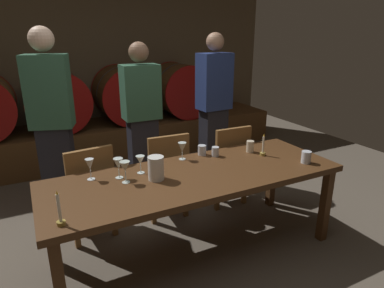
{
  "coord_description": "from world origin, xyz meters",
  "views": [
    {
      "loc": [
        -0.87,
        -2.17,
        1.79
      ],
      "look_at": [
        0.26,
        0.06,
        0.95
      ],
      "focal_mm": 31.21,
      "sensor_mm": 36.0,
      "label": 1
    }
  ],
  "objects": [
    {
      "name": "cup_far_right",
      "position": [
        1.2,
        -0.25,
        0.78
      ],
      "size": [
        0.08,
        0.08,
        0.1
      ],
      "primitive_type": "cylinder",
      "color": "silver",
      "rests_on": "dining_table"
    },
    {
      "name": "candle_left",
      "position": [
        -0.78,
        -0.33,
        0.79
      ],
      "size": [
        0.05,
        0.05,
        0.22
      ],
      "color": "olive",
      "rests_on": "dining_table"
    },
    {
      "name": "guest_left",
      "position": [
        -0.66,
        1.12,
        0.95
      ],
      "size": [
        0.43,
        0.34,
        1.84
      ],
      "rotation": [
        0.0,
        0.0,
        2.83
      ],
      "color": "black",
      "rests_on": "ground"
    },
    {
      "name": "chair_center",
      "position": [
        0.27,
        0.64,
        0.49
      ],
      "size": [
        0.42,
        0.42,
        0.88
      ],
      "rotation": [
        0.0,
        0.0,
        3.09
      ],
      "color": "brown",
      "rests_on": "ground"
    },
    {
      "name": "wine_glass_right",
      "position": [
        -0.13,
        0.18,
        0.83
      ],
      "size": [
        0.07,
        0.07,
        0.14
      ],
      "color": "silver",
      "rests_on": "dining_table"
    },
    {
      "name": "chair_right",
      "position": [
        0.95,
        0.59,
        0.49
      ],
      "size": [
        0.41,
        0.41,
        0.88
      ],
      "rotation": [
        0.0,
        0.0,
        3.12
      ],
      "color": "brown",
      "rests_on": "ground"
    },
    {
      "name": "wine_glass_center",
      "position": [
        -0.28,
        0.06,
        0.85
      ],
      "size": [
        0.08,
        0.08,
        0.17
      ],
      "color": "silver",
      "rests_on": "dining_table"
    },
    {
      "name": "guest_center",
      "position": [
        0.21,
        1.13,
        0.87
      ],
      "size": [
        0.38,
        0.25,
        1.7
      ],
      "rotation": [
        0.0,
        0.0,
        3.13
      ],
      "color": "black",
      "rests_on": "ground"
    },
    {
      "name": "cup_center_left",
      "position": [
        0.59,
        0.24,
        0.77
      ],
      "size": [
        0.07,
        0.07,
        0.09
      ],
      "primitive_type": "cylinder",
      "color": "silver",
      "rests_on": "dining_table"
    },
    {
      "name": "wine_barrel_center_left",
      "position": [
        -0.48,
        2.63,
        0.91
      ],
      "size": [
        0.82,
        0.77,
        0.82
      ],
      "color": "#513319",
      "rests_on": "barrel_shelf"
    },
    {
      "name": "wine_barrel_center_right",
      "position": [
        0.46,
        2.63,
        0.91
      ],
      "size": [
        0.82,
        0.77,
        0.82
      ],
      "color": "#513319",
      "rests_on": "barrel_shelf"
    },
    {
      "name": "chair_left",
      "position": [
        -0.48,
        0.61,
        0.49
      ],
      "size": [
        0.44,
        0.44,
        0.88
      ],
      "rotation": [
        0.0,
        0.0,
        3.26
      ],
      "color": "brown",
      "rests_on": "ground"
    },
    {
      "name": "barrel_shelf",
      "position": [
        0.0,
        2.63,
        0.26
      ],
      "size": [
        5.55,
        0.9,
        0.51
      ],
      "primitive_type": "cube",
      "color": "brown",
      "rests_on": "ground"
    },
    {
      "name": "cup_center_right",
      "position": [
        0.94,
        0.19,
        0.78
      ],
      "size": [
        0.07,
        0.07,
        0.11
      ],
      "primitive_type": "cylinder",
      "color": "beige",
      "rests_on": "dining_table"
    },
    {
      "name": "wine_barrel_far_right",
      "position": [
        1.36,
        2.63,
        0.91
      ],
      "size": [
        0.82,
        0.77,
        0.82
      ],
      "color": "#513319",
      "rests_on": "barrel_shelf"
    },
    {
      "name": "candle_right",
      "position": [
        0.99,
        0.06,
        0.78
      ],
      "size": [
        0.05,
        0.05,
        0.21
      ],
      "color": "olive",
      "rests_on": "dining_table"
    },
    {
      "name": "pitcher",
      "position": [
        -0.06,
        0.02,
        0.82
      ],
      "size": [
        0.12,
        0.12,
        0.18
      ],
      "color": "white",
      "rests_on": "dining_table"
    },
    {
      "name": "dining_table",
      "position": [
        0.26,
        -0.02,
        0.66
      ],
      "size": [
        2.36,
        0.84,
        0.73
      ],
      "color": "#4C2D16",
      "rests_on": "ground"
    },
    {
      "name": "wine_glass_far_right",
      "position": [
        0.29,
        0.3,
        0.83
      ],
      "size": [
        0.07,
        0.07,
        0.16
      ],
      "color": "silver",
      "rests_on": "dining_table"
    },
    {
      "name": "guest_right",
      "position": [
        1.14,
        1.2,
        0.92
      ],
      "size": [
        0.4,
        0.27,
        1.79
      ],
      "rotation": [
        0.0,
        0.0,
        3.21
      ],
      "color": "black",
      "rests_on": "ground"
    },
    {
      "name": "cup_far_left",
      "position": [
        0.5,
        0.32,
        0.77
      ],
      "size": [
        0.07,
        0.07,
        0.09
      ],
      "primitive_type": "cylinder",
      "color": "silver",
      "rests_on": "dining_table"
    },
    {
      "name": "wine_glass_left",
      "position": [
        -0.31,
        0.17,
        0.84
      ],
      "size": [
        0.07,
        0.07,
        0.16
      ],
      "color": "silver",
      "rests_on": "dining_table"
    },
    {
      "name": "back_wall",
      "position": [
        0.0,
        3.18,
        1.32
      ],
      "size": [
        6.17,
        0.24,
        2.65
      ],
      "primitive_type": "cube",
      "color": "brown",
      "rests_on": "ground"
    },
    {
      "name": "wine_glass_far_left",
      "position": [
        -0.5,
        0.24,
        0.84
      ],
      "size": [
        0.07,
        0.07,
        0.17
      ],
      "color": "white",
      "rests_on": "dining_table"
    },
    {
      "name": "ground_plane",
      "position": [
        0.0,
        0.0,
        0.0
      ],
      "size": [
        8.02,
        8.02,
        0.0
      ],
      "primitive_type": "plane",
      "color": "brown"
    }
  ]
}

